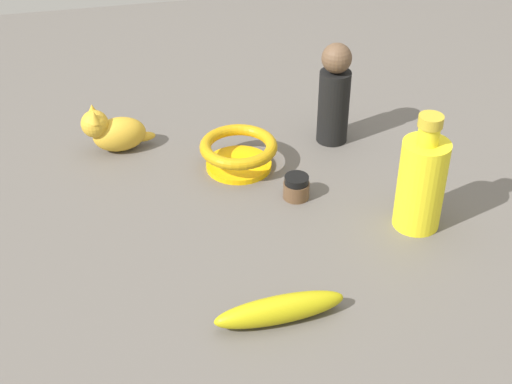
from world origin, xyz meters
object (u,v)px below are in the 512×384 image
at_px(bowl, 237,151).
at_px(banana, 280,309).
at_px(person_figure_adult, 334,95).
at_px(cat_figurine, 113,131).
at_px(bottle_tall, 421,182).
at_px(nail_polish_jar, 296,187).

bearing_deg(bowl, banana, 177.12).
height_order(person_figure_adult, cat_figurine, person_figure_adult).
bearing_deg(cat_figurine, person_figure_adult, -97.34).
bearing_deg(banana, bowl, 83.85).
bearing_deg(cat_figurine, bottle_tall, -126.20).
distance_m(banana, cat_figurine, 0.54).
bearing_deg(bowl, cat_figurine, 62.79).
height_order(banana, bottle_tall, bottle_tall).
relative_size(banana, bottle_tall, 0.93).
distance_m(bottle_tall, nail_polish_jar, 0.21).
bearing_deg(banana, person_figure_adult, 61.07).
distance_m(banana, nail_polish_jar, 0.30).
relative_size(person_figure_adult, cat_figurine, 1.47).
xyz_separation_m(nail_polish_jar, person_figure_adult, (0.17, -0.12, 0.08)).
bearing_deg(bowl, person_figure_adult, -74.03).
xyz_separation_m(nail_polish_jar, cat_figurine, (0.22, 0.29, 0.02)).
height_order(nail_polish_jar, bowl, bowl).
bearing_deg(bottle_tall, cat_figurine, 53.80).
bearing_deg(bottle_tall, bowl, 47.51).
relative_size(bottle_tall, cat_figurine, 1.49).
xyz_separation_m(banana, bottle_tall, (0.17, -0.27, 0.06)).
distance_m(nail_polish_jar, person_figure_adult, 0.22).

